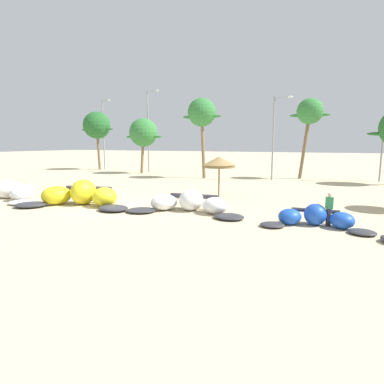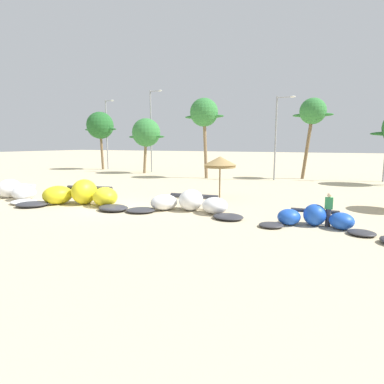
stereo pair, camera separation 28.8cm
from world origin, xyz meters
The scene contains 14 objects.
ground_plane centered at (0.00, 0.00, 0.00)m, with size 260.00×260.00×0.00m, color beige.
kite_far_left centered at (-8.75, -0.73, 0.52)m, with size 7.82×4.08×1.36m.
kite_left centered at (-1.98, -0.21, 0.62)m, with size 7.60×4.49×1.63m.
kite_left_of_center centered at (5.14, 1.01, 0.48)m, with size 7.15×3.65×1.25m.
kite_center centered at (12.05, 0.52, 0.40)m, with size 5.27×2.60×1.04m.
beach_umbrella_near_van centered at (5.05, 6.31, 2.60)m, with size 2.38×2.38×3.01m.
person_by_umbrellas centered at (12.62, 0.88, 0.82)m, with size 0.36×0.24×1.62m.
palm_leftmost centered at (-20.25, 22.62, 6.55)m, with size 5.99×4.00×8.60m.
palm_left centered at (-10.43, 20.15, 5.28)m, with size 5.51×3.67×7.17m.
palm_left_of_gap centered at (-1.30, 18.04, 7.23)m, with size 4.71×3.14×8.93m.
palm_center_left centered at (9.72, 22.11, 7.23)m, with size 4.21×2.81×8.79m.
lamppost_west centered at (-19.40, 23.17, 5.69)m, with size 1.63×0.24×10.32m.
lamppost_west_center centered at (-10.72, 21.98, 6.04)m, with size 1.91×0.24×10.94m.
lamppost_east_center centered at (6.57, 19.38, 4.96)m, with size 1.94×0.24×8.81m.
Camera 2 is at (13.14, -15.32, 3.94)m, focal length 29.78 mm.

